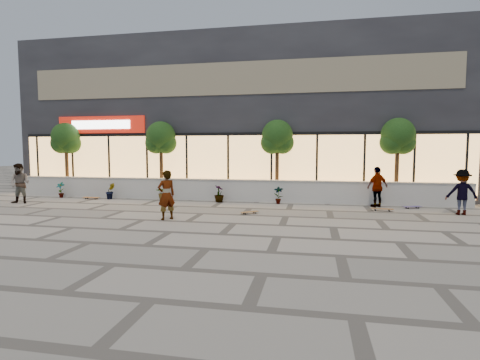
% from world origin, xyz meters
% --- Properties ---
extents(ground, '(80.00, 80.00, 0.00)m').
position_xyz_m(ground, '(0.00, 0.00, 0.00)').
color(ground, '#A69D90').
rests_on(ground, ground).
extents(planter_wall, '(22.00, 0.42, 1.04)m').
position_xyz_m(planter_wall, '(0.00, 7.00, 0.52)').
color(planter_wall, silver).
rests_on(planter_wall, ground).
extents(retail_building, '(24.00, 9.17, 8.50)m').
position_xyz_m(retail_building, '(-0.00, 12.49, 4.25)').
color(retail_building, '#242328').
rests_on(retail_building, ground).
extents(shrub_a, '(0.43, 0.29, 0.81)m').
position_xyz_m(shrub_a, '(-8.50, 6.45, 0.41)').
color(shrub_a, black).
rests_on(shrub_a, ground).
extents(shrub_b, '(0.57, 0.57, 0.81)m').
position_xyz_m(shrub_b, '(-5.70, 6.45, 0.41)').
color(shrub_b, black).
rests_on(shrub_b, ground).
extents(shrub_c, '(0.68, 0.77, 0.81)m').
position_xyz_m(shrub_c, '(-2.90, 6.45, 0.41)').
color(shrub_c, black).
rests_on(shrub_c, ground).
extents(shrub_d, '(0.64, 0.64, 0.81)m').
position_xyz_m(shrub_d, '(-0.10, 6.45, 0.41)').
color(shrub_d, black).
rests_on(shrub_d, ground).
extents(shrub_e, '(0.46, 0.35, 0.81)m').
position_xyz_m(shrub_e, '(2.70, 6.45, 0.41)').
color(shrub_e, black).
rests_on(shrub_e, ground).
extents(tree_west, '(1.60, 1.50, 3.92)m').
position_xyz_m(tree_west, '(-9.00, 7.70, 2.99)').
color(tree_west, '#4D341B').
rests_on(tree_west, ground).
extents(tree_midwest, '(1.60, 1.50, 3.92)m').
position_xyz_m(tree_midwest, '(-3.50, 7.70, 2.99)').
color(tree_midwest, '#4D341B').
rests_on(tree_midwest, ground).
extents(tree_mideast, '(1.60, 1.50, 3.92)m').
position_xyz_m(tree_mideast, '(2.50, 7.70, 2.99)').
color(tree_mideast, '#4D341B').
rests_on(tree_mideast, ground).
extents(tree_east, '(1.60, 1.50, 3.92)m').
position_xyz_m(tree_east, '(8.00, 7.70, 2.99)').
color(tree_east, '#4D341B').
rests_on(tree_east, ground).
extents(skater_center, '(0.75, 0.75, 1.76)m').
position_xyz_m(skater_center, '(-0.84, 1.86, 0.88)').
color(skater_center, silver).
rests_on(skater_center, ground).
extents(skater_left, '(1.00, 0.83, 1.84)m').
position_xyz_m(skater_left, '(-8.95, 4.26, 0.92)').
color(skater_left, tan).
rests_on(skater_left, ground).
extents(skater_right_near, '(1.10, 0.90, 1.75)m').
position_xyz_m(skater_right_near, '(6.96, 6.30, 0.87)').
color(skater_right_near, white).
rests_on(skater_right_near, ground).
extents(skater_right_far, '(1.15, 0.70, 1.73)m').
position_xyz_m(skater_right_far, '(9.80, 4.97, 0.87)').
color(skater_right_far, maroon).
rests_on(skater_right_far, ground).
extents(skateboard_center, '(0.69, 0.62, 0.09)m').
position_xyz_m(skateboard_center, '(1.85, 3.59, 0.07)').
color(skateboard_center, '#966231').
rests_on(skateboard_center, ground).
extents(skateboard_left, '(0.88, 0.26, 0.10)m').
position_xyz_m(skateboard_left, '(-6.60, 6.20, 0.09)').
color(skateboard_left, orange).
rests_on(skateboard_left, ground).
extents(skateboard_right_near, '(0.88, 0.32, 0.10)m').
position_xyz_m(skateboard_right_near, '(7.00, 5.27, 0.09)').
color(skateboard_right_near, brown).
rests_on(skateboard_right_near, ground).
extents(skateboard_right_far, '(0.80, 0.48, 0.09)m').
position_xyz_m(skateboard_right_far, '(8.36, 6.20, 0.08)').
color(skateboard_right_far, '#594A88').
rests_on(skateboard_right_far, ground).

